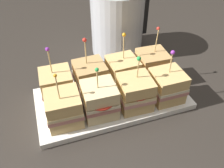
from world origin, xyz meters
name	(u,v)px	position (x,y,z in m)	size (l,w,h in m)	color
ground_plane	(112,101)	(0.00, 0.00, 0.00)	(6.00, 6.00, 0.00)	#2D2823
serving_platter	(112,99)	(0.00, 0.00, 0.01)	(0.44, 0.22, 0.02)	white
sandwich_front_far_left	(64,109)	(-0.15, -0.05, 0.06)	(0.09, 0.09, 0.16)	tan
sandwich_front_center_left	(100,100)	(-0.05, -0.05, 0.06)	(0.09, 0.10, 0.15)	beige
sandwich_front_center_right	(135,93)	(0.05, -0.05, 0.06)	(0.09, 0.09, 0.16)	tan
sandwich_front_far_right	(167,86)	(0.15, -0.05, 0.06)	(0.09, 0.09, 0.16)	tan
sandwich_back_far_left	(57,85)	(-0.15, 0.05, 0.06)	(0.09, 0.09, 0.17)	tan
sandwich_back_center_left	(90,77)	(-0.05, 0.05, 0.06)	(0.09, 0.09, 0.17)	tan
sandwich_back_center_right	(123,72)	(0.05, 0.05, 0.06)	(0.09, 0.09, 0.17)	tan
sandwich_back_far_right	(152,66)	(0.15, 0.05, 0.06)	(0.09, 0.09, 0.18)	tan
kettle_steel	(117,21)	(0.11, 0.27, 0.12)	(0.21, 0.19, 0.26)	#B7BABF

